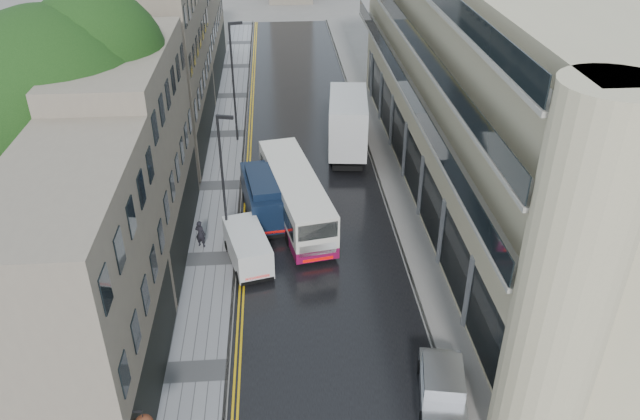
{
  "coord_description": "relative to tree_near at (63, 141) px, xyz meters",
  "views": [
    {
      "loc": [
        -2.05,
        -8.7,
        19.63
      ],
      "look_at": [
        -0.07,
        18.0,
        3.63
      ],
      "focal_mm": 35.0,
      "sensor_mm": 36.0,
      "label": 1
    }
  ],
  "objects": [
    {
      "name": "tree_near",
      "position": [
        0.0,
        0.0,
        0.0
      ],
      "size": [
        10.56,
        10.56,
        13.89
      ],
      "primitive_type": null,
      "color": "black",
      "rests_on": "ground"
    },
    {
      "name": "modern_block",
      "position": [
        22.8,
        6.0,
        0.05
      ],
      "size": [
        8.0,
        40.0,
        14.0
      ],
      "primitive_type": null,
      "color": "tan",
      "rests_on": "ground"
    },
    {
      "name": "road",
      "position": [
        12.5,
        7.5,
        -6.94
      ],
      "size": [
        9.0,
        85.0,
        0.02
      ],
      "primitive_type": "cube",
      "color": "black",
      "rests_on": "ground"
    },
    {
      "name": "lamp_post_far",
      "position": [
        7.43,
        14.62,
        -2.48
      ],
      "size": [
        1.0,
        0.45,
        8.69
      ],
      "primitive_type": null,
      "rotation": [
        0.0,
        0.0,
        0.25
      ],
      "color": "black",
      "rests_on": "left_sidewalk"
    },
    {
      "name": "silver_hatchback",
      "position": [
        15.64,
        -12.5,
        -6.18
      ],
      "size": [
        2.43,
        4.22,
        1.49
      ],
      "primitive_type": null,
      "rotation": [
        0.0,
        0.0,
        -0.18
      ],
      "color": "#A9A9AE",
      "rests_on": "road"
    },
    {
      "name": "white_lorry",
      "position": [
        14.09,
        10.36,
        -4.69
      ],
      "size": [
        3.44,
        8.72,
        4.46
      ],
      "primitive_type": null,
      "rotation": [
        0.0,
        0.0,
        -0.11
      ],
      "color": "silver",
      "rests_on": "road"
    },
    {
      "name": "white_van",
      "position": [
        8.2,
        -2.85,
        -5.96
      ],
      "size": [
        2.81,
        4.57,
        1.92
      ],
      "primitive_type": null,
      "rotation": [
        0.0,
        0.0,
        0.25
      ],
      "color": "silver",
      "rests_on": "road"
    },
    {
      "name": "pedestrian",
      "position": [
        6.01,
        0.45,
        -6.01
      ],
      "size": [
        0.7,
        0.59,
        1.62
      ],
      "primitive_type": "imported",
      "rotation": [
        0.0,
        0.0,
        2.73
      ],
      "color": "black",
      "rests_on": "left_sidewalk"
    },
    {
      "name": "left_sidewalk",
      "position": [
        6.65,
        7.5,
        -6.89
      ],
      "size": [
        2.7,
        85.0,
        0.12
      ],
      "primitive_type": "cube",
      "color": "gray",
      "rests_on": "ground"
    },
    {
      "name": "navy_van",
      "position": [
        8.86,
        1.46,
        -5.48
      ],
      "size": [
        3.07,
        5.93,
        2.89
      ],
      "primitive_type": null,
      "rotation": [
        0.0,
        0.0,
        0.15
      ],
      "color": "black",
      "rests_on": "road"
    },
    {
      "name": "old_shop_row",
      "position": [
        3.05,
        10.0,
        -0.95
      ],
      "size": [
        4.5,
        56.0,
        12.0
      ],
      "primitive_type": null,
      "color": "gray",
      "rests_on": "ground"
    },
    {
      "name": "right_sidewalk",
      "position": [
        17.9,
        7.5,
        -6.89
      ],
      "size": [
        1.8,
        85.0,
        0.12
      ],
      "primitive_type": "cube",
      "color": "slate",
      "rests_on": "ground"
    },
    {
      "name": "tree_far",
      "position": [
        0.3,
        13.0,
        -0.72
      ],
      "size": [
        9.24,
        9.24,
        12.46
      ],
      "primitive_type": null,
      "color": "black",
      "rests_on": "ground"
    },
    {
      "name": "cream_bus",
      "position": [
        10.85,
        0.3,
        -5.51
      ],
      "size": [
        4.28,
        10.67,
        2.84
      ],
      "primitive_type": null,
      "rotation": [
        0.0,
        0.0,
        0.19
      ],
      "color": "silver",
      "rests_on": "road"
    },
    {
      "name": "lamp_post_near",
      "position": [
        7.51,
        0.27,
        -2.93
      ],
      "size": [
        0.9,
        0.4,
        7.79
      ],
      "primitive_type": null,
      "rotation": [
        0.0,
        0.0,
        -0.25
      ],
      "color": "black",
      "rests_on": "left_sidewalk"
    }
  ]
}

